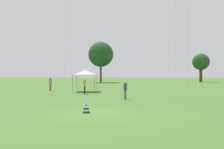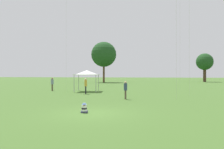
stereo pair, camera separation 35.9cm
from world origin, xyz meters
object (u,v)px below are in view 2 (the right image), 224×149
object	(u,v)px
person_standing_3	(86,84)
distant_tree_1	(205,62)
distant_tree_0	(104,54)
seated_toddler	(84,109)
canopy_tent	(87,73)
person_standing_1	(52,83)
person_standing_2	(125,88)

from	to	relation	value
person_standing_3	distant_tree_1	world-z (taller)	distant_tree_1
distant_tree_0	distant_tree_1	distance (m)	30.26
distant_tree_0	seated_toddler	bearing A→B (deg)	-77.24
seated_toddler	distant_tree_1	bearing A→B (deg)	58.52
canopy_tent	distant_tree_0	distance (m)	33.29
person_standing_1	seated_toddler	bearing A→B (deg)	-66.90
distant_tree_1	person_standing_2	bearing A→B (deg)	-108.14
distant_tree_0	person_standing_2	bearing A→B (deg)	-73.27
distant_tree_1	distant_tree_0	bearing A→B (deg)	-160.43
person_standing_2	distant_tree_0	size ratio (longest dim) A/B	0.14
person_standing_1	person_standing_2	size ratio (longest dim) A/B	1.10
seated_toddler	canopy_tent	xyz separation A→B (m)	(-4.84, 14.91, 2.19)
person_standing_2	canopy_tent	xyz separation A→B (m)	(-6.17, 7.70, 1.45)
distant_tree_0	person_standing_3	bearing A→B (deg)	-79.11
canopy_tent	distant_tree_1	xyz separation A→B (m)	(22.60, 42.44, 3.49)
seated_toddler	person_standing_2	size ratio (longest dim) A/B	0.35
seated_toddler	person_standing_2	world-z (taller)	person_standing_2
canopy_tent	distant_tree_0	world-z (taller)	distant_tree_0
person_standing_1	person_standing_2	xyz separation A→B (m)	(11.24, -8.12, -0.08)
seated_toddler	person_standing_2	xyz separation A→B (m)	(1.33, 7.21, 0.74)
person_standing_2	distant_tree_0	distance (m)	42.35
person_standing_1	canopy_tent	xyz separation A→B (m)	(5.06, -0.42, 1.37)
seated_toddler	canopy_tent	world-z (taller)	canopy_tent
person_standing_3	canopy_tent	world-z (taller)	canopy_tent
person_standing_2	distant_tree_1	xyz separation A→B (m)	(16.43, 50.14, 4.94)
canopy_tent	distant_tree_0	xyz separation A→B (m)	(-5.86, 32.33, 5.39)
seated_toddler	canopy_tent	bearing A→B (deg)	93.72
person_standing_1	canopy_tent	bearing A→B (deg)	-14.52
person_standing_3	distant_tree_1	distance (m)	50.94
seated_toddler	canopy_tent	size ratio (longest dim) A/B	0.16
person_standing_3	distant_tree_1	size ratio (longest dim) A/B	0.21
person_standing_2	canopy_tent	world-z (taller)	canopy_tent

